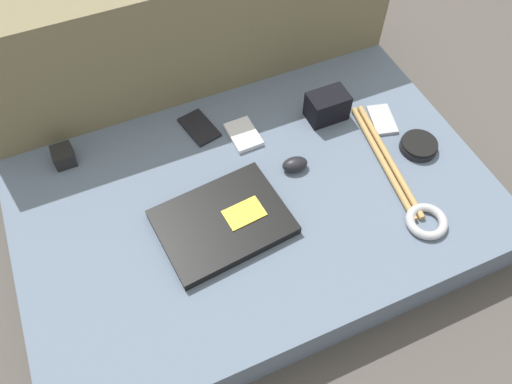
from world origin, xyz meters
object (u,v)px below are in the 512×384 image
object	(u,v)px
computer_mouse	(295,164)
phone_silver	(199,127)
phone_black	(243,135)
camera_pouch	(327,106)
phone_small	(382,120)
laptop	(223,222)
charger_brick	(63,156)
speaker_puck	(419,146)

from	to	relation	value
computer_mouse	phone_silver	xyz separation A→B (m)	(-0.17, 0.22, -0.01)
phone_black	phone_silver	bearing A→B (deg)	141.38
camera_pouch	phone_silver	bearing A→B (deg)	163.83
phone_small	camera_pouch	xyz separation A→B (m)	(-0.13, 0.08, 0.03)
computer_mouse	phone_silver	size ratio (longest dim) A/B	0.54
phone_silver	phone_small	size ratio (longest dim) A/B	1.11
laptop	phone_silver	bearing A→B (deg)	74.63
phone_black	camera_pouch	size ratio (longest dim) A/B	1.01
phone_small	charger_brick	xyz separation A→B (m)	(-0.81, 0.20, 0.02)
phone_silver	charger_brick	world-z (taller)	charger_brick
speaker_puck	phone_black	bearing A→B (deg)	151.08
computer_mouse	phone_small	world-z (taller)	computer_mouse
computer_mouse	charger_brick	distance (m)	0.58
laptop	camera_pouch	distance (m)	0.43
phone_silver	camera_pouch	bearing A→B (deg)	-28.40
phone_black	charger_brick	size ratio (longest dim) A/B	1.86
laptop	phone_silver	xyz separation A→B (m)	(0.05, 0.30, -0.01)
phone_silver	speaker_puck	bearing A→B (deg)	-42.76
phone_black	phone_small	size ratio (longest dim) A/B	0.92
laptop	computer_mouse	world-z (taller)	computer_mouse
computer_mouse	phone_black	size ratio (longest dim) A/B	0.65
computer_mouse	phone_small	size ratio (longest dim) A/B	0.60
camera_pouch	charger_brick	size ratio (longest dim) A/B	1.84
phone_small	camera_pouch	bearing A→B (deg)	164.50
speaker_puck	camera_pouch	xyz separation A→B (m)	(-0.16, 0.20, 0.03)
computer_mouse	speaker_puck	world-z (taller)	computer_mouse
laptop	phone_small	xyz separation A→B (m)	(0.51, 0.13, -0.01)
speaker_puck	charger_brick	world-z (taller)	charger_brick
laptop	camera_pouch	world-z (taller)	camera_pouch
phone_black	phone_small	world-z (taller)	phone_black
laptop	charger_brick	bearing A→B (deg)	125.81
phone_black	phone_small	distance (m)	0.38
speaker_puck	phone_black	size ratio (longest dim) A/B	0.90
computer_mouse	phone_small	bearing A→B (deg)	16.95
computer_mouse	speaker_puck	bearing A→B (deg)	-5.31
phone_small	charger_brick	bearing A→B (deg)	-179.60
camera_pouch	computer_mouse	bearing A→B (deg)	-140.99
laptop	phone_small	world-z (taller)	laptop
laptop	charger_brick	size ratio (longest dim) A/B	5.48
computer_mouse	phone_silver	world-z (taller)	computer_mouse
phone_black	laptop	bearing A→B (deg)	-124.72
phone_silver	phone_black	size ratio (longest dim) A/B	1.20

